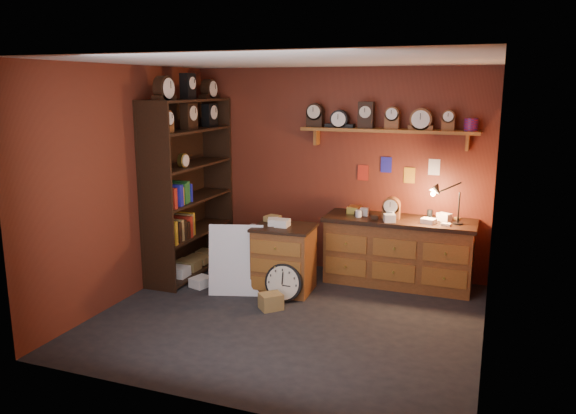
# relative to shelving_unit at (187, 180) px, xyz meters

# --- Properties ---
(floor) EXTENTS (4.00, 4.00, 0.00)m
(floor) POSITION_rel_shelving_unit_xyz_m (1.79, -0.98, -1.25)
(floor) COLOR black
(floor) RESTS_ON ground
(room_shell) EXTENTS (4.02, 3.62, 2.71)m
(room_shell) POSITION_rel_shelving_unit_xyz_m (1.84, -0.87, 0.47)
(room_shell) COLOR maroon
(room_shell) RESTS_ON ground
(shelving_unit) EXTENTS (0.47, 1.60, 2.58)m
(shelving_unit) POSITION_rel_shelving_unit_xyz_m (0.00, 0.00, 0.00)
(shelving_unit) COLOR black
(shelving_unit) RESTS_ON ground
(workbench) EXTENTS (1.85, 0.66, 1.36)m
(workbench) POSITION_rel_shelving_unit_xyz_m (2.71, 0.49, -0.78)
(workbench) COLOR brown
(workbench) RESTS_ON ground
(low_cabinet) EXTENTS (0.74, 0.63, 0.90)m
(low_cabinet) POSITION_rel_shelving_unit_xyz_m (1.46, -0.24, -0.81)
(low_cabinet) COLOR brown
(low_cabinet) RESTS_ON ground
(big_round_clock) EXTENTS (0.45, 0.16, 0.45)m
(big_round_clock) POSITION_rel_shelving_unit_xyz_m (1.57, -0.55, -1.03)
(big_round_clock) COLOR black
(big_round_clock) RESTS_ON ground
(white_panel) EXTENTS (0.68, 0.36, 0.86)m
(white_panel) POSITION_rel_shelving_unit_xyz_m (0.95, -0.53, -1.25)
(white_panel) COLOR silver
(white_panel) RESTS_ON ground
(mini_fridge) EXTENTS (0.54, 0.56, 0.56)m
(mini_fridge) POSITION_rel_shelving_unit_xyz_m (0.88, 0.41, -0.97)
(mini_fridge) COLOR silver
(mini_fridge) RESTS_ON ground
(floor_box_a) EXTENTS (0.28, 0.25, 0.15)m
(floor_box_a) POSITION_rel_shelving_unit_xyz_m (1.02, -0.16, -1.18)
(floor_box_a) COLOR olive
(floor_box_a) RESTS_ON ground
(floor_box_b) EXTENTS (0.26, 0.28, 0.12)m
(floor_box_b) POSITION_rel_shelving_unit_xyz_m (0.43, -0.47, -1.19)
(floor_box_b) COLOR white
(floor_box_b) RESTS_ON ground
(floor_box_c) EXTENTS (0.31, 0.31, 0.18)m
(floor_box_c) POSITION_rel_shelving_unit_xyz_m (1.52, -0.83, -1.16)
(floor_box_c) COLOR olive
(floor_box_c) RESTS_ON ground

